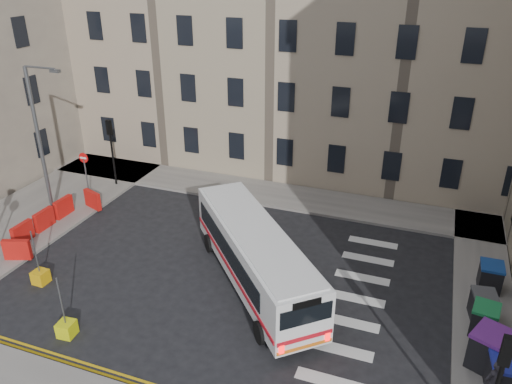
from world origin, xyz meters
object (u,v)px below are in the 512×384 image
Objects in this scene: streetlamp at (39,141)px; bollard_chevron at (67,329)px; bus at (255,254)px; wheelie_bin_a at (504,376)px; wheelie_bin_e at (490,276)px; bollard_yellow at (41,277)px; wheelie_bin_c at (484,320)px; wheelie_bin_d at (483,305)px; wheelie_bin_b at (489,349)px.

streetlamp is 11.22m from bollard_chevron.
wheelie_bin_a is at bearing -58.18° from bus.
bollard_yellow is at bearing -161.90° from wheelie_bin_e.
wheelie_bin_e is 1.97× the size of bollard_chevron.
bollard_chevron is at bearing -46.72° from streetlamp.
wheelie_bin_c is 1.03× the size of wheelie_bin_d.
wheelie_bin_a reaches higher than wheelie_bin_c.
wheelie_bin_e is (22.17, 0.87, -3.59)m from streetlamp.
wheelie_bin_d is (21.80, -1.28, -3.62)m from streetlamp.
bollard_chevron is at bearing -165.89° from wheelie_bin_d.
streetlamp is 6.83× the size of wheelie_bin_c.
wheelie_bin_d is (-0.08, 2.66, -0.15)m from wheelie_bin_b.
bus is at bearing -171.31° from wheelie_bin_c.
wheelie_bin_e is at bearing 111.09° from wheelie_bin_b.
wheelie_bin_a is 3.76m from wheelie_bin_d.
streetlamp is 23.13m from wheelie_bin_a.
bus is at bearing -9.39° from streetlamp.
bollard_yellow is at bearing -176.75° from wheelie_bin_d.
bus is 7.64× the size of wheelie_bin_d.
wheelie_bin_e reaches higher than bollard_chevron.
streetlamp is at bearing -165.78° from wheelie_bin_b.
wheelie_bin_a is 2.12× the size of bollard_chevron.
wheelie_bin_b reaches higher than wheelie_bin_e.
wheelie_bin_e is 19.31m from bollard_yellow.
bollard_yellow is 4.05m from bollard_chevron.
wheelie_bin_d is (-0.49, 3.73, -0.07)m from wheelie_bin_a.
wheelie_bin_a is (22.30, -5.01, -3.55)m from streetlamp.
wheelie_bin_e is (0.28, 4.81, -0.12)m from wheelie_bin_b.
wheelie_bin_a is 0.78× the size of wheelie_bin_b.
wheelie_bin_a is 2.12× the size of bollard_yellow.
wheelie_bin_c is at bearing 9.79° from bollard_yellow.
bus is at bearing 175.74° from wheelie_bin_d.
streetlamp reaches higher than wheelie_bin_c.
wheelie_bin_c is at bearing 20.37° from bollard_chevron.
bollard_yellow is at bearing -160.94° from wheelie_bin_c.
bollard_yellow is at bearing 158.61° from bus.
streetlamp is 22.14m from wheelie_bin_d.
wheelie_bin_d is at bearing -36.26° from bus.
wheelie_bin_c is (21.82, -2.19, -3.60)m from streetlamp.
wheelie_bin_b is 1.76m from wheelie_bin_c.
bollard_chevron is (-15.12, -2.61, -0.49)m from wheelie_bin_a.
streetlamp is 0.92× the size of bus.
streetlamp is at bearing -176.46° from wheelie_bin_c.
wheelie_bin_c is at bearing 116.60° from wheelie_bin_b.
streetlamp reaches higher than wheelie_bin_d.
bollard_chevron is at bearing -175.59° from wheelie_bin_a.
wheelie_bin_a reaches higher than wheelie_bin_e.
wheelie_bin_c is at bearing -41.92° from bus.
wheelie_bin_d is at bearing 12.58° from bollard_yellow.
wheelie_bin_d reaches higher than bollard_yellow.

